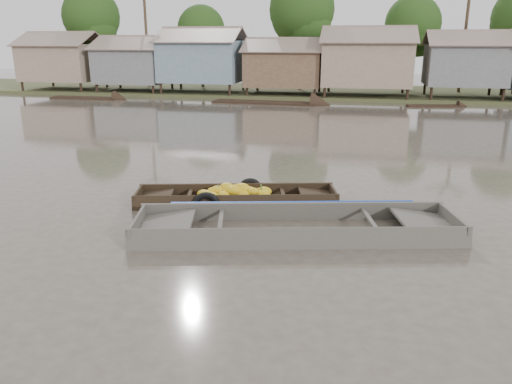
# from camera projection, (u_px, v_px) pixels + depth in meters

# --- Properties ---
(ground) EXTENTS (120.00, 120.00, 0.00)m
(ground) POSITION_uv_depth(u_px,v_px,m) (255.00, 239.00, 11.47)
(ground) COLOR #4A4139
(ground) RESTS_ON ground
(riverbank) EXTENTS (120.00, 12.47, 10.22)m
(riverbank) POSITION_uv_depth(u_px,v_px,m) (374.00, 57.00, 39.81)
(riverbank) COLOR #384723
(riverbank) RESTS_ON ground
(banana_boat) EXTENTS (5.74, 2.60, 0.78)m
(banana_boat) POSITION_uv_depth(u_px,v_px,m) (233.00, 197.00, 13.96)
(banana_boat) COLOR black
(banana_boat) RESTS_ON ground
(viewer_boat) EXTENTS (7.81, 3.61, 0.61)m
(viewer_boat) POSITION_uv_depth(u_px,v_px,m) (296.00, 231.00, 11.77)
(viewer_boat) COLOR #48423D
(viewer_boat) RESTS_ON ground
(distant_boats) EXTENTS (43.78, 3.26, 1.38)m
(distant_boats) POSITION_uv_depth(u_px,v_px,m) (493.00, 105.00, 32.89)
(distant_boats) COLOR black
(distant_boats) RESTS_ON ground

